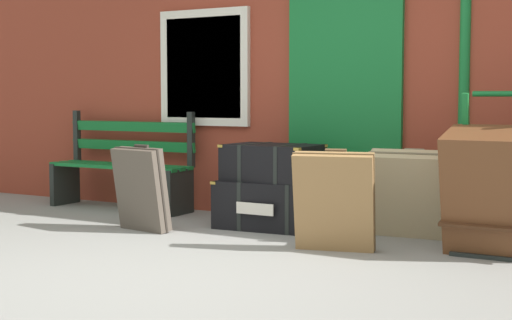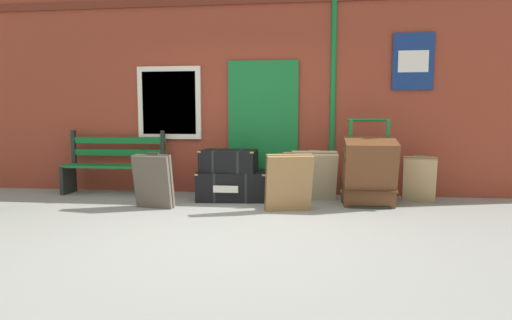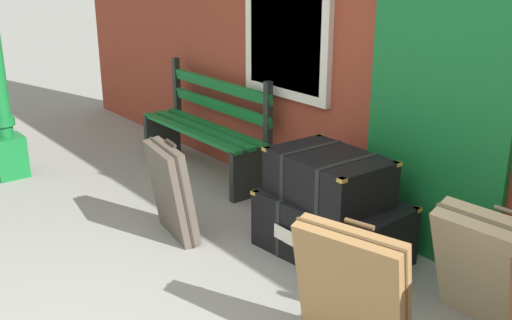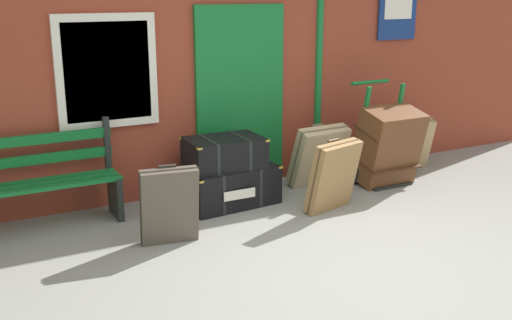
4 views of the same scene
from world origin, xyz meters
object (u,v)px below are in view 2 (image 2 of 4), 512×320
Objects in this scene: porters_trolley at (367,185)px; suitcase_charcoal at (314,175)px; steamer_trunk_base at (232,185)px; large_brown_trunk at (369,172)px; platform_bench at (114,166)px; suitcase_oxblood at (289,183)px; steamer_trunk_middle at (229,161)px; suitcase_beige at (419,179)px; suitcase_umber at (153,181)px.

porters_trolley is 1.63× the size of suitcase_charcoal.
large_brown_trunk reaches higher than steamer_trunk_base.
platform_bench reaches higher than large_brown_trunk.
steamer_trunk_middle is at bearing 141.87° from suitcase_oxblood.
steamer_trunk_middle is (1.91, -0.25, 0.14)m from platform_bench.
suitcase_charcoal is at bearing -178.66° from suitcase_beige.
suitcase_oxblood reaches higher than steamer_trunk_base.
suitcase_beige is at bearing 1.87° from steamer_trunk_base.
suitcase_umber is at bearing -179.61° from suitcase_oxblood.
large_brown_trunk is 1.23× the size of suitcase_oxblood.
steamer_trunk_base is at bearing 176.32° from porters_trolley.
steamer_trunk_base is 1.15m from suitcase_oxblood.
platform_bench is 2.13× the size of suitcase_umber.
suitcase_beige is at bearing -1.82° from platform_bench.
suitcase_charcoal reaches higher than suitcase_beige.
platform_bench reaches higher than suitcase_beige.
platform_bench is 2.06× the size of suitcase_oxblood.
steamer_trunk_middle is 1.06× the size of suitcase_oxblood.
suitcase_oxblood is (-1.08, -0.61, 0.11)m from porters_trolley.
platform_bench reaches higher than steamer_trunk_base.
porters_trolley is (3.89, -0.36, -0.17)m from platform_bench.
large_brown_trunk is at bearing -8.06° from steamer_trunk_middle.
suitcase_beige is at bearing 26.87° from large_brown_trunk.
platform_bench is 3.16m from suitcase_charcoal.
suitcase_charcoal is (-0.74, 0.35, -0.11)m from large_brown_trunk.
porters_trolley is 1.24m from suitcase_oxblood.
large_brown_trunk reaches higher than suitcase_charcoal.
steamer_trunk_base is 1.37× the size of suitcase_oxblood.
platform_bench is 2.35× the size of suitcase_beige.
steamer_trunk_base is at bearing -6.93° from platform_bench.
porters_trolley is at bearing 12.12° from suitcase_umber.
porters_trolley reaches higher than suitcase_oxblood.
steamer_trunk_base is 0.37m from steamer_trunk_middle.
porters_trolley reaches higher than suitcase_umber.
steamer_trunk_middle is 1.18m from suitcase_umber.
steamer_trunk_base is 1.43× the size of suitcase_charcoal.
platform_bench is 1.33× the size of porters_trolley.
suitcase_charcoal is at bearing 3.19° from steamer_trunk_middle.
suitcase_umber is (1.01, -0.98, -0.08)m from platform_bench.
suitcase_umber is 1.10× the size of suitcase_beige.
suitcase_charcoal is 0.99× the size of suitcase_umber.
suitcase_umber is 1.81m from suitcase_oxblood.
platform_bench is 2.98m from suitcase_oxblood.
suitcase_oxblood is at bearing -150.56° from porters_trolley.
steamer_trunk_middle is 1.21× the size of suitcase_beige.
platform_bench reaches higher than suitcase_charcoal.
suitcase_umber reaches higher than suitcase_beige.
suitcase_umber is at bearing -167.88° from porters_trolley.
platform_bench is at bearing 172.45° from steamer_trunk_middle.
suitcase_oxblood is at bearing -158.00° from large_brown_trunk.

